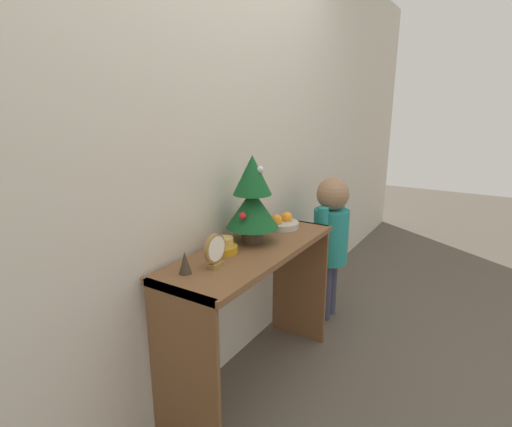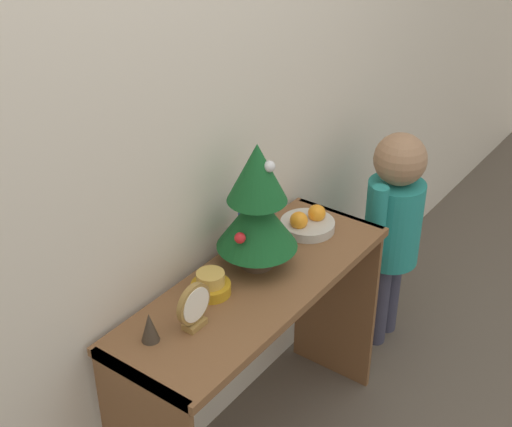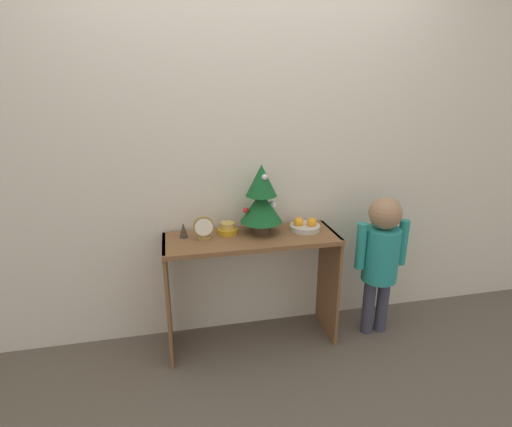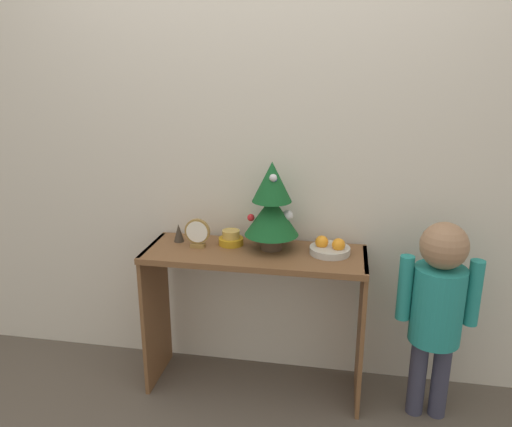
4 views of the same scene
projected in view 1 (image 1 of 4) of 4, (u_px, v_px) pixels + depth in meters
The scene contains 9 objects.
ground_plane at pixel (286, 394), 2.07m from camera, with size 12.00×12.00×0.00m, color brown.
back_wall at pixel (212, 147), 1.97m from camera, with size 7.00×0.05×2.50m, color beige.
console_table at pixel (253, 282), 2.02m from camera, with size 1.10×0.40×0.77m.
mini_tree at pixel (252, 198), 2.00m from camera, with size 0.27×0.27×0.45m.
fruit_bowl at pixel (282, 223), 2.28m from camera, with size 0.20×0.20×0.09m.
singing_bowl at pixel (224, 247), 1.89m from camera, with size 0.13×0.13×0.08m.
desk_clock at pixel (215, 251), 1.71m from camera, with size 0.13×0.04×0.15m.
figurine at pixel (185, 263), 1.65m from camera, with size 0.05×0.05×0.10m.
child_figure at pixel (331, 233), 2.69m from camera, with size 0.37×0.24×1.00m.
Camera 1 is at (-1.57, -0.79, 1.45)m, focal length 28.00 mm.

